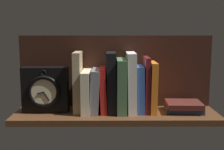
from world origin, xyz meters
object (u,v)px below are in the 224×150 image
book_cream_twain (86,91)px  book_stack_side (184,107)px  book_orange_pandolfini (152,87)px  book_white_catcher (131,82)px  framed_clock (45,90)px  book_black_skeptic (112,82)px  book_gray_chess (95,91)px  book_blue_modern (140,89)px  book_maroon_dawkins (146,84)px  book_red_requiem (103,90)px  book_tan_shortstories (78,82)px  book_green_romantic (122,85)px

book_cream_twain → book_stack_side: (41.39, -0.90, -6.57)cm
book_orange_pandolfini → book_white_catcher: bearing=180.0°
framed_clock → book_black_skeptic: bearing=2.5°
book_gray_chess → book_blue_modern: size_ratio=0.92×
book_cream_twain → framed_clock: size_ratio=0.91×
book_black_skeptic → framed_clock: size_ratio=1.32×
book_stack_side → book_blue_modern: bearing=177.3°
book_maroon_dawkins → book_white_catcher: bearing=180.0°
framed_clock → book_stack_side: framed_clock is taller
book_cream_twain → book_blue_modern: size_ratio=0.89×
book_red_requiem → book_gray_chess: bearing=180.0°
book_white_catcher → book_blue_modern: bearing=0.0°
book_cream_twain → book_maroon_dawkins: bearing=0.0°
book_gray_chess → book_blue_modern: (18.83, 0.00, 0.77)cm
book_red_requiem → book_orange_pandolfini: book_orange_pandolfini is taller
book_stack_side → book_maroon_dawkins: bearing=176.8°
book_stack_side → book_orange_pandolfini: bearing=176.2°
book_tan_shortstories → book_green_romantic: (18.50, 0.00, -1.49)cm
book_tan_shortstories → book_white_catcher: size_ratio=1.01×
book_blue_modern → book_maroon_dawkins: (2.78, 0.00, 1.82)cm
book_black_skeptic → book_red_requiem: bearing=180.0°
book_maroon_dawkins → book_stack_side: bearing=-3.2°
book_red_requiem → book_white_catcher: (11.83, 0.00, 3.12)cm
book_white_catcher → book_tan_shortstories: bearing=180.0°
book_cream_twain → book_red_requiem: (7.23, 0.00, 0.71)cm
book_gray_chess → book_stack_side: (37.54, -0.90, -6.87)cm
book_tan_shortstories → book_orange_pandolfini: 31.66cm
book_blue_modern → framed_clock: (-39.82, -1.20, -0.26)cm
book_green_romantic → book_blue_modern: size_ratio=1.14×
book_green_romantic → book_maroon_dawkins: (10.50, 0.00, 0.43)cm
book_maroon_dawkins → framed_clock: bearing=-178.4°
book_black_skeptic → framed_clock: 28.08cm
book_red_requiem → book_orange_pandolfini: (20.80, 0.00, 1.13)cm
book_green_romantic → book_orange_pandolfini: bearing=0.0°
book_red_requiem → book_maroon_dawkins: 18.34cm
framed_clock → book_blue_modern: bearing=1.7°
book_white_catcher → book_stack_side: bearing=-2.3°
book_tan_shortstories → book_stack_side: book_tan_shortstories is taller
book_red_requiem → book_blue_modern: bearing=0.0°
book_blue_modern → book_maroon_dawkins: 3.32cm
book_gray_chess → book_green_romantic: size_ratio=0.81×
book_gray_chess → book_cream_twain: bearing=180.0°
book_maroon_dawkins → book_red_requiem: bearing=180.0°
book_gray_chess → book_black_skeptic: book_black_skeptic is taller
book_blue_modern → book_stack_side: 20.24cm
book_tan_shortstories → framed_clock: (-13.60, -1.20, -3.14)cm
book_maroon_dawkins → book_green_romantic: bearing=180.0°
book_green_romantic → book_white_catcher: (4.12, 0.00, 1.36)cm
book_blue_modern → book_cream_twain: bearing=180.0°
book_cream_twain → book_blue_modern: (22.67, 0.00, 1.08)cm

